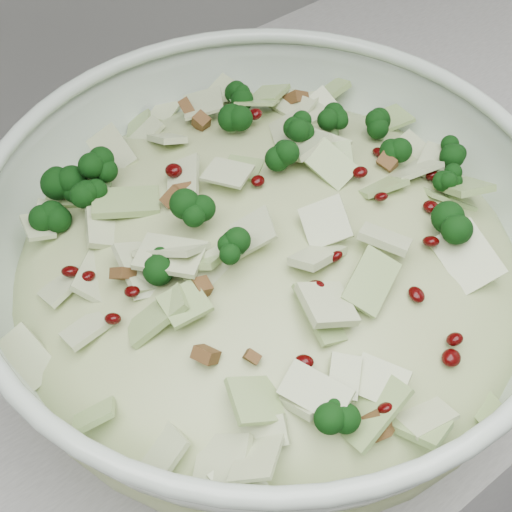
{
  "coord_description": "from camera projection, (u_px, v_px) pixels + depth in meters",
  "views": [
    {
      "loc": [
        0.28,
        1.34,
        1.41
      ],
      "look_at": [
        0.47,
        1.6,
        1.02
      ],
      "focal_mm": 50.0,
      "sensor_mm": 36.0,
      "label": 1
    }
  ],
  "objects": [
    {
      "name": "mixing_bowl",
      "position": [
        268.0,
        273.0,
        0.54
      ],
      "size": [
        0.54,
        0.54,
        0.17
      ],
      "rotation": [
        0.0,
        0.0,
        0.4
      ],
      "color": "beige",
      "rests_on": "counter"
    },
    {
      "name": "salad",
      "position": [
        268.0,
        250.0,
        0.52
      ],
      "size": [
        0.54,
        0.54,
        0.17
      ],
      "rotation": [
        0.0,
        0.0,
        0.79
      ],
      "color": "#ACB77D",
      "rests_on": "mixing_bowl"
    }
  ]
}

